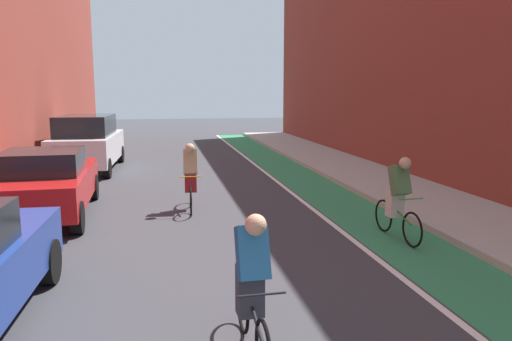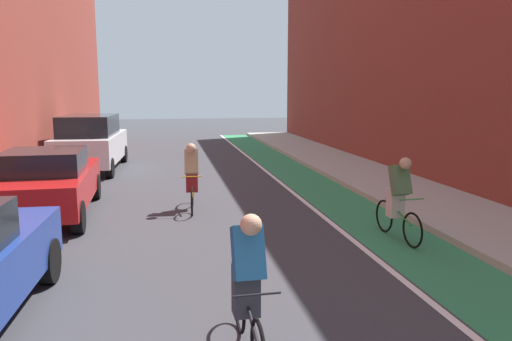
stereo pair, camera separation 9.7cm
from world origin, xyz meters
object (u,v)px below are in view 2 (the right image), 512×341
Objects in this scene: cyclist_mid at (247,279)px; cyclist_far at (192,175)px; cyclist_trailing at (398,198)px; parked_suv_white at (91,142)px; parked_sedan_red at (47,182)px.

cyclist_mid is 6.63m from cyclist_far.
cyclist_mid is at bearing -134.29° from cyclist_trailing.
parked_suv_white reaches higher than cyclist_trailing.
cyclist_trailing is (6.97, -3.03, 0.02)m from parked_sedan_red.
parked_sedan_red is at bearing 117.78° from cyclist_mid.
parked_suv_white reaches higher than parked_sedan_red.
cyclist_mid reaches higher than parked_sedan_red.
cyclist_trailing is (3.49, 3.58, -0.04)m from cyclist_mid.
cyclist_far is (-0.25, 6.62, 0.00)m from cyclist_mid.
parked_sedan_red is 7.60m from cyclist_trailing.
parked_sedan_red is 2.58× the size of cyclist_trailing.
parked_sedan_red is at bearing -89.96° from parked_suv_white.
cyclist_mid is 0.98× the size of cyclist_far.
cyclist_mid is (3.48, -13.33, -0.17)m from parked_suv_white.
cyclist_trailing is at bearing -23.50° from parked_sedan_red.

